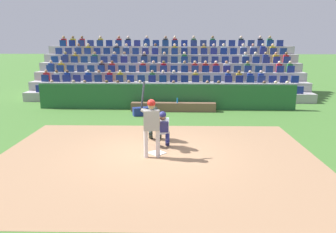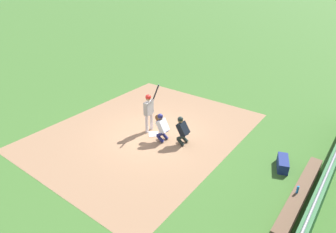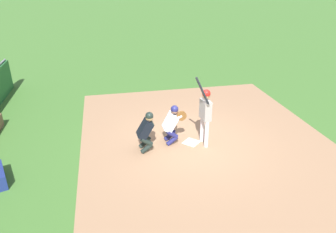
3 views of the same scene
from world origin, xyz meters
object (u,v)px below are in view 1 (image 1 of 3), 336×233
object	(u,v)px
batter_at_plate	(151,121)
equipment_duffel_bag	(143,111)
catcher_crouching	(162,127)
home_plate_umpire	(155,121)
dugout_bench	(173,107)
home_plate_marker	(157,153)
water_bottle_on_bench	(177,100)

from	to	relation	value
batter_at_plate	equipment_duffel_bag	distance (m)	5.90
catcher_crouching	equipment_duffel_bag	size ratio (longest dim) A/B	1.36
home_plate_umpire	dugout_bench	distance (m)	4.98
batter_at_plate	equipment_duffel_bag	xyz separation A→B (m)	(0.92, -5.75, -0.94)
home_plate_marker	water_bottle_on_bench	distance (m)	6.35
home_plate_marker	home_plate_umpire	size ratio (longest dim) A/B	0.35
catcher_crouching	equipment_duffel_bag	bearing A→B (deg)	-75.97
batter_at_plate	water_bottle_on_bench	size ratio (longest dim) A/B	9.08
catcher_crouching	home_plate_umpire	xyz separation A→B (m)	(0.31, -0.84, -0.02)
home_plate_marker	home_plate_umpire	xyz separation A→B (m)	(0.17, -1.43, 0.67)
home_plate_marker	equipment_duffel_bag	world-z (taller)	equipment_duffel_bag
batter_at_plate	dugout_bench	world-z (taller)	batter_at_plate
home_plate_umpire	water_bottle_on_bench	size ratio (longest dim) A/B	4.99
home_plate_marker	catcher_crouching	world-z (taller)	catcher_crouching
batter_at_plate	home_plate_umpire	world-z (taller)	batter_at_plate
water_bottle_on_bench	catcher_crouching	bearing A→B (deg)	85.57
catcher_crouching	home_plate_umpire	world-z (taller)	catcher_crouching
home_plate_umpire	dugout_bench	bearing A→B (deg)	-96.33
batter_at_plate	catcher_crouching	size ratio (longest dim) A/B	1.80
home_plate_umpire	equipment_duffel_bag	bearing A→B (deg)	-77.28
catcher_crouching	equipment_duffel_bag	xyz separation A→B (m)	(1.20, -4.80, -0.51)
home_plate_marker	catcher_crouching	bearing A→B (deg)	-103.29
catcher_crouching	dugout_bench	distance (m)	5.80
batter_at_plate	water_bottle_on_bench	world-z (taller)	batter_at_plate
home_plate_marker	water_bottle_on_bench	world-z (taller)	water_bottle_on_bench
home_plate_marker	batter_at_plate	xyz separation A→B (m)	(0.14, 0.36, 1.12)
water_bottle_on_bench	dugout_bench	bearing A→B (deg)	-17.14
batter_at_plate	equipment_duffel_bag	size ratio (longest dim) A/B	2.46
home_plate_marker	catcher_crouching	xyz separation A→B (m)	(-0.14, -0.59, 0.69)
equipment_duffel_bag	home_plate_umpire	bearing A→B (deg)	82.05
water_bottle_on_bench	equipment_duffel_bag	distance (m)	1.91
dugout_bench	water_bottle_on_bench	size ratio (longest dim) A/B	16.96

